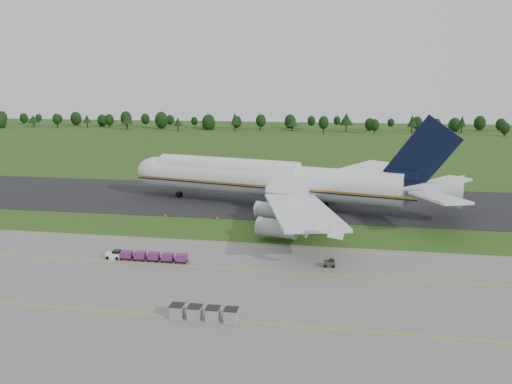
% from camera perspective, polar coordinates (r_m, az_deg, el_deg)
% --- Properties ---
extents(ground, '(600.00, 600.00, 0.00)m').
position_cam_1_polar(ground, '(104.46, -3.07, -4.34)').
color(ground, '#284B16').
rests_on(ground, ground).
extents(apron, '(300.00, 52.00, 0.06)m').
position_cam_1_polar(apron, '(73.67, -8.95, -11.75)').
color(apron, slate).
rests_on(apron, ground).
extents(taxiway, '(300.00, 40.00, 0.08)m').
position_cam_1_polar(taxiway, '(131.00, -0.41, -0.87)').
color(taxiway, black).
rests_on(taxiway, ground).
extents(apron_markings, '(300.00, 30.20, 0.01)m').
position_cam_1_polar(apron_markings, '(79.80, -7.35, -9.74)').
color(apron_markings, '#E5AE0D').
rests_on(apron_markings, apron).
extents(tree_line, '(527.72, 22.85, 11.76)m').
position_cam_1_polar(tree_line, '(322.08, 1.87, 8.04)').
color(tree_line, black).
rests_on(tree_line, ground).
extents(aircraft, '(83.99, 79.56, 23.49)m').
position_cam_1_polar(aircraft, '(122.65, 2.08, 1.40)').
color(aircraft, white).
rests_on(aircraft, ground).
extents(baggage_train, '(14.53, 1.54, 1.48)m').
position_cam_1_polar(baggage_train, '(88.45, -12.54, -7.16)').
color(baggage_train, white).
rests_on(baggage_train, apron).
extents(utility_cart, '(1.89, 1.28, 1.01)m').
position_cam_1_polar(utility_cart, '(84.56, 8.37, -8.13)').
color(utility_cart, '#2E3626').
rests_on(utility_cart, apron).
extents(uld_row, '(8.96, 1.76, 1.74)m').
position_cam_1_polar(uld_row, '(66.43, -5.98, -13.59)').
color(uld_row, gray).
rests_on(uld_row, apron).
extents(edge_markers, '(24.91, 0.30, 0.60)m').
position_cam_1_polar(edge_markers, '(112.38, -4.42, -3.01)').
color(edge_markers, '#E05907').
rests_on(edge_markers, ground).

